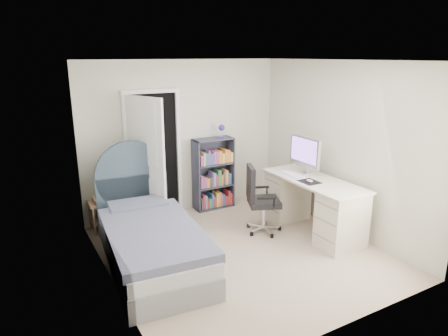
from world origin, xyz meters
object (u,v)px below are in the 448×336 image
office_chair (259,196)px  floor_lamp (127,191)px  nightstand (101,208)px  bed (150,239)px  bookcase (214,176)px  desk (312,203)px

office_chair → floor_lamp: bearing=141.8°
floor_lamp → office_chair: size_ratio=1.29×
office_chair → nightstand: bearing=149.6°
bed → bookcase: bookcase is taller
floor_lamp → nightstand: bearing=-169.9°
bookcase → nightstand: bearing=-179.5°
nightstand → bed: bearing=-75.8°
bed → office_chair: 1.73m
office_chair → bookcase: bearing=95.0°
floor_lamp → bookcase: (1.50, -0.06, 0.03)m
desk → nightstand: bearing=150.2°
desk → office_chair: bearing=151.7°
bookcase → office_chair: bearing=-85.0°
nightstand → floor_lamp: size_ratio=0.41×
bookcase → desk: bearing=-63.0°
bed → bookcase: size_ratio=1.62×
floor_lamp → bookcase: 1.50m
bookcase → desk: bookcase is taller
desk → office_chair: desk is taller
bed → desk: 2.44m
nightstand → desk: size_ratio=0.32×
nightstand → desk: (2.73, -1.57, 0.09)m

